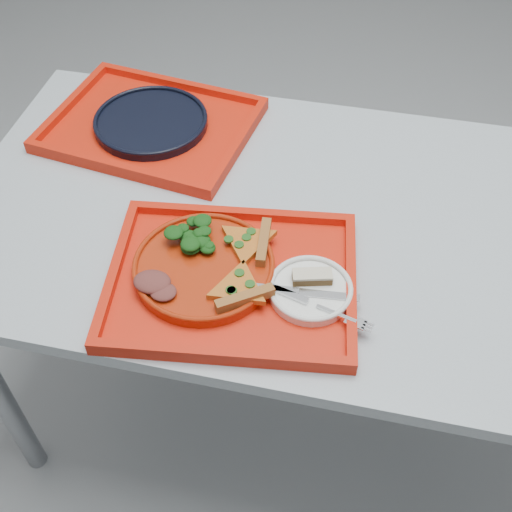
% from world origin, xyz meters
% --- Properties ---
extents(ground, '(10.00, 10.00, 0.00)m').
position_xyz_m(ground, '(0.00, 0.00, 0.00)').
color(ground, '#93969B').
rests_on(ground, ground).
extents(table, '(1.60, 0.80, 0.75)m').
position_xyz_m(table, '(0.00, 0.00, 0.68)').
color(table, '#97A1A9').
rests_on(table, ground).
extents(tray_main, '(0.49, 0.40, 0.01)m').
position_xyz_m(tray_main, '(-0.18, -0.20, 0.76)').
color(tray_main, red).
rests_on(tray_main, table).
extents(tray_far, '(0.50, 0.41, 0.01)m').
position_xyz_m(tray_far, '(-0.48, 0.21, 0.76)').
color(tray_far, red).
rests_on(tray_far, table).
extents(dinner_plate, '(0.26, 0.26, 0.02)m').
position_xyz_m(dinner_plate, '(-0.24, -0.19, 0.77)').
color(dinner_plate, '#A0240A').
rests_on(dinner_plate, tray_main).
extents(side_plate, '(0.15, 0.15, 0.01)m').
position_xyz_m(side_plate, '(-0.04, -0.20, 0.77)').
color(side_plate, white).
rests_on(side_plate, tray_main).
extents(navy_plate, '(0.26, 0.26, 0.02)m').
position_xyz_m(navy_plate, '(-0.48, 0.21, 0.77)').
color(navy_plate, black).
rests_on(navy_plate, tray_far).
extents(pizza_slice_a, '(0.16, 0.16, 0.02)m').
position_xyz_m(pizza_slice_a, '(-0.16, -0.23, 0.79)').
color(pizza_slice_a, gold).
rests_on(pizza_slice_a, dinner_plate).
extents(pizza_slice_b, '(0.13, 0.12, 0.02)m').
position_xyz_m(pizza_slice_b, '(-0.17, -0.12, 0.79)').
color(pizza_slice_b, gold).
rests_on(pizza_slice_b, dinner_plate).
extents(salad_heap, '(0.09, 0.08, 0.04)m').
position_xyz_m(salad_heap, '(-0.28, -0.13, 0.80)').
color(salad_heap, black).
rests_on(salad_heap, dinner_plate).
extents(meat_portion, '(0.07, 0.05, 0.02)m').
position_xyz_m(meat_portion, '(-0.32, -0.26, 0.79)').
color(meat_portion, brown).
rests_on(meat_portion, dinner_plate).
extents(dessert_bar, '(0.08, 0.05, 0.02)m').
position_xyz_m(dessert_bar, '(-0.04, -0.18, 0.79)').
color(dessert_bar, '#50351A').
rests_on(dessert_bar, side_plate).
extents(knife, '(0.19, 0.03, 0.01)m').
position_xyz_m(knife, '(-0.04, -0.21, 0.78)').
color(knife, silver).
rests_on(knife, side_plate).
extents(fork, '(0.18, 0.07, 0.01)m').
position_xyz_m(fork, '(-0.02, -0.24, 0.78)').
color(fork, silver).
rests_on(fork, side_plate).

